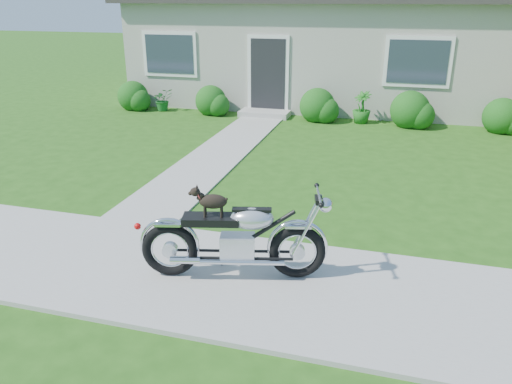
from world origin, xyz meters
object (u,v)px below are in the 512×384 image
house (337,31)px  motorcycle_with_dog (237,238)px  potted_plant_left (163,100)px  potted_plant_right (362,107)px

house → motorcycle_with_dog: 12.08m
potted_plant_left → motorcycle_with_dog: size_ratio=0.30×
house → potted_plant_left: 6.04m
house → potted_plant_right: (1.20, -3.44, -1.73)m
potted_plant_left → motorcycle_with_dog: bearing=-59.3°
house → potted_plant_right: house is taller
house → motorcycle_with_dog: bearing=-87.8°
potted_plant_left → motorcycle_with_dog: 9.91m
house → potted_plant_left: bearing=-143.2°
potted_plant_right → motorcycle_with_dog: (-0.75, -8.52, 0.11)m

